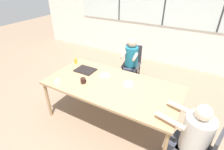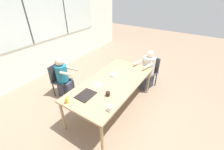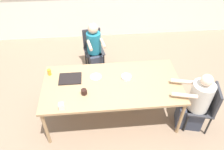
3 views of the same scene
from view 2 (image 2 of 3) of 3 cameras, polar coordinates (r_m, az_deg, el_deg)
ground_plane at (r=3.72m, az=0.00°, el=-12.30°), size 16.00×16.00×0.00m
wall_back_with_windows at (r=4.93m, az=-28.82°, el=14.17°), size 8.40×0.08×2.80m
dining_table at (r=3.28m, az=0.00°, el=-3.39°), size 2.17×1.06×0.74m
chair_for_woman_green_shirt at (r=4.39m, az=14.55°, el=2.19°), size 0.49×0.49×0.86m
chair_for_man_blue_shirt at (r=4.11m, az=-19.71°, el=-0.83°), size 0.47×0.47×0.86m
person_woman_green_shirt at (r=4.27m, az=13.23°, el=1.21°), size 0.66×0.47×1.10m
person_man_blue_shirt at (r=4.01m, az=-17.90°, el=-1.46°), size 0.38×0.58×1.09m
food_tray_dark at (r=2.92m, az=-9.97°, el=-7.53°), size 0.36×0.28×0.02m
coffee_mug at (r=2.85m, az=-1.61°, el=-7.16°), size 0.09×0.08×0.09m
juice_glass at (r=2.81m, az=-16.88°, el=-9.26°), size 0.06×0.06×0.11m
milk_carton_small at (r=2.55m, az=-0.84°, el=-12.63°), size 0.07×0.07×0.10m
bowl_white_shallow at (r=3.46m, az=0.71°, el=-0.01°), size 0.16×0.16×0.05m
plate_tortillas at (r=3.18m, az=-5.22°, el=-3.72°), size 0.19×0.19×0.01m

